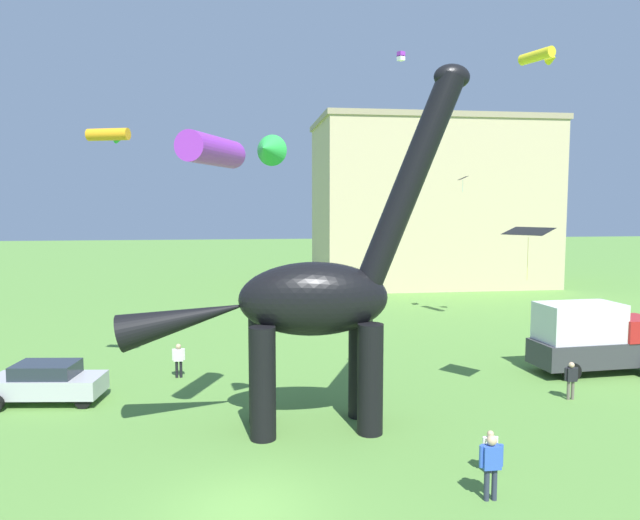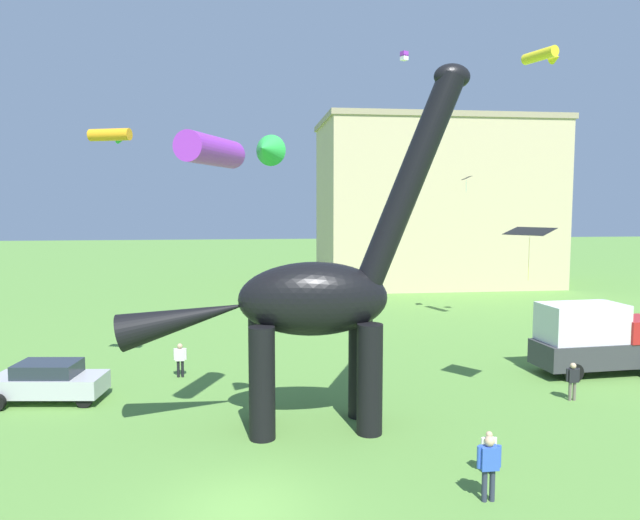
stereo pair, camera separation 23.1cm
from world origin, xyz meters
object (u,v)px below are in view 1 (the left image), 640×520
kite_mid_center (111,135)px  kite_near_low (224,150)px  kite_trailing (529,231)px  parked_sedan_left (47,382)px  kite_high_left (401,56)px  person_near_flyer (179,357)px  kite_mid_right (540,56)px  person_vendor_side (490,447)px  person_far_spectator (491,461)px  dinosaur_sculpture (312,299)px  person_watching_child (571,377)px  parked_box_truck (592,337)px  kite_apex (463,178)px

kite_mid_center → kite_near_low: size_ratio=0.55×
kite_trailing → kite_near_low: 11.75m
kite_near_low → parked_sedan_left: bearing=142.9°
kite_high_left → person_near_flyer: bearing=-138.5°
kite_mid_right → person_vendor_side: bearing=-120.7°
person_far_spectator → kite_near_low: kite_near_low is taller
kite_trailing → kite_near_low: bearing=-166.2°
dinosaur_sculpture → kite_near_low: bearing=-128.5°
kite_mid_right → kite_mid_center: bearing=-165.7°
person_watching_child → person_near_flyer: person_near_flyer is taller
person_near_flyer → kite_near_low: (2.32, -8.00, 8.30)m
parked_sedan_left → kite_trailing: 19.22m
person_vendor_side → kite_mid_center: (-12.07, 9.79, 9.65)m
parked_sedan_left → person_watching_child: 20.33m
person_near_flyer → person_far_spectator: bearing=44.1°
parked_sedan_left → person_vendor_side: parked_sedan_left is taller
person_vendor_side → kite_mid_right: kite_mid_right is taller
parked_sedan_left → kite_trailing: size_ratio=2.18×
kite_trailing → person_near_flyer: bearing=158.6°
parked_box_truck → kite_mid_right: size_ratio=2.65×
parked_sedan_left → parked_box_truck: 23.23m
kite_high_left → kite_near_low: size_ratio=0.17×
kite_mid_center → kite_high_left: bearing=39.1°
kite_mid_center → kite_apex: 22.86m
person_watching_child → person_vendor_side: bearing=133.6°
dinosaur_sculpture → person_near_flyer: bearing=152.9°
person_vendor_side → person_watching_child: (5.80, 5.68, 0.15)m
dinosaur_sculpture → kite_mid_center: 11.12m
dinosaur_sculpture → kite_mid_center: bearing=168.1°
person_vendor_side → kite_mid_center: size_ratio=0.69×
kite_mid_right → person_near_flyer: bearing=-166.8°
kite_mid_right → kite_apex: (-1.60, 6.55, -6.15)m
person_watching_child → kite_mid_center: kite_mid_center is taller
kite_mid_right → kite_high_left: 9.25m
dinosaur_sculpture → kite_near_low: dinosaur_sculpture is taller
parked_box_truck → kite_trailing: size_ratio=2.85×
person_far_spectator → parked_box_truck: bearing=40.8°
parked_box_truck → kite_mid_right: (0.20, 6.09, 13.83)m
dinosaur_sculpture → person_near_flyer: dinosaur_sculpture is taller
parked_box_truck → person_near_flyer: size_ratio=3.79×
person_watching_child → kite_trailing: (-2.05, -0.18, 5.70)m
person_watching_child → kite_apex: kite_apex is taller
dinosaur_sculpture → parked_box_truck: size_ratio=2.14×
person_far_spectator → person_near_flyer: 15.22m
person_near_flyer → kite_near_low: bearing=23.7°
kite_mid_center → kite_high_left: (15.42, 12.52, 6.64)m
person_far_spectator → person_near_flyer: (-9.06, 12.23, -0.13)m
dinosaur_sculpture → parked_sedan_left: dinosaur_sculpture is taller
kite_apex → person_near_flyer: bearing=-147.4°
dinosaur_sculpture → kite_mid_right: kite_mid_right is taller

